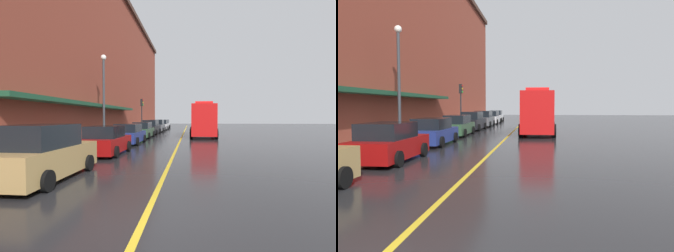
# 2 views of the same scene
# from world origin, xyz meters

# --- Properties ---
(ground_plane) EXTENTS (112.00, 112.00, 0.00)m
(ground_plane) POSITION_xyz_m (0.00, 25.00, 0.00)
(ground_plane) COLOR #232326
(sidewalk_left) EXTENTS (2.40, 70.00, 0.15)m
(sidewalk_left) POSITION_xyz_m (-6.20, 25.00, 0.07)
(sidewalk_left) COLOR #ADA8A0
(sidewalk_left) RESTS_ON ground
(lane_center_stripe) EXTENTS (0.16, 70.00, 0.01)m
(lane_center_stripe) POSITION_xyz_m (0.00, 25.00, 0.00)
(lane_center_stripe) COLOR gold
(lane_center_stripe) RESTS_ON ground
(brick_building_left) EXTENTS (10.53, 64.00, 17.42)m
(brick_building_left) POSITION_xyz_m (-12.08, 24.00, 8.72)
(brick_building_left) COLOR brown
(brick_building_left) RESTS_ON ground
(parked_car_1) EXTENTS (2.15, 4.39, 1.65)m
(parked_car_1) POSITION_xyz_m (-3.89, 9.59, 0.77)
(parked_car_1) COLOR maroon
(parked_car_1) RESTS_ON ground
(parked_car_2) EXTENTS (2.20, 4.57, 1.60)m
(parked_car_2) POSITION_xyz_m (-3.98, 15.59, 0.76)
(parked_car_2) COLOR navy
(parked_car_2) RESTS_ON ground
(parked_car_3) EXTENTS (1.97, 4.78, 1.62)m
(parked_car_3) POSITION_xyz_m (-3.97, 21.66, 0.77)
(parked_car_3) COLOR #2D5133
(parked_car_3) RESTS_ON ground
(parked_car_4) EXTENTS (2.13, 4.70, 1.77)m
(parked_car_4) POSITION_xyz_m (-4.03, 27.72, 0.83)
(parked_car_4) COLOR black
(parked_car_4) RESTS_ON ground
(parked_car_5) EXTENTS (2.09, 4.81, 1.77)m
(parked_car_5) POSITION_xyz_m (-3.92, 33.40, 0.83)
(parked_car_5) COLOR #595B60
(parked_car_5) RESTS_ON ground
(parked_car_6) EXTENTS (2.19, 4.90, 1.67)m
(parked_car_6) POSITION_xyz_m (-3.89, 39.17, 0.79)
(parked_car_6) COLOR silver
(parked_car_6) RESTS_ON ground
(parked_car_7) EXTENTS (2.11, 4.22, 1.66)m
(parked_car_7) POSITION_xyz_m (-4.03, 44.80, 0.78)
(parked_car_7) COLOR silver
(parked_car_7) RESTS_ON ground
(fire_truck) EXTENTS (2.84, 8.44, 3.67)m
(fire_truck) POSITION_xyz_m (2.28, 23.71, 1.75)
(fire_truck) COLOR red
(fire_truck) RESTS_ON ground
(parking_meter_0) EXTENTS (0.14, 0.18, 1.33)m
(parking_meter_0) POSITION_xyz_m (-5.35, 28.81, 1.06)
(parking_meter_0) COLOR #4C4C51
(parking_meter_0) RESTS_ON sidewalk_left
(parking_meter_1) EXTENTS (0.14, 0.18, 1.33)m
(parking_meter_1) POSITION_xyz_m (-5.35, 18.14, 1.06)
(parking_meter_1) COLOR #4C4C51
(parking_meter_1) RESTS_ON sidewalk_left
(parking_meter_2) EXTENTS (0.14, 0.18, 1.33)m
(parking_meter_2) POSITION_xyz_m (-5.35, 19.34, 1.06)
(parking_meter_2) COLOR #4C4C51
(parking_meter_2) RESTS_ON sidewalk_left
(street_lamp_left) EXTENTS (0.44, 0.44, 6.94)m
(street_lamp_left) POSITION_xyz_m (-5.95, 15.38, 4.40)
(street_lamp_left) COLOR #33383D
(street_lamp_left) RESTS_ON sidewalk_left
(traffic_light_near) EXTENTS (0.38, 0.36, 4.30)m
(traffic_light_near) POSITION_xyz_m (-5.29, 28.18, 3.16)
(traffic_light_near) COLOR #232326
(traffic_light_near) RESTS_ON sidewalk_left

